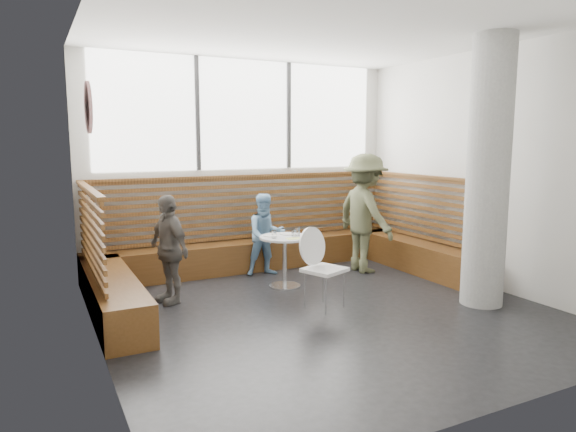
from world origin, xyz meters
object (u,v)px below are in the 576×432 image
concrete_column (488,173)px  child_back (266,235)px  cafe_table (285,251)px  adult_man (365,213)px  cafe_chair (321,261)px  child_left (169,249)px

concrete_column → child_back: 3.19m
cafe_table → adult_man: 1.54m
concrete_column → child_back: bearing=126.3°
cafe_chair → child_left: bearing=126.1°
concrete_column → child_left: (-3.40, 1.78, -0.93)m
cafe_table → cafe_chair: 0.96m
cafe_table → child_left: bearing=178.5°
child_left → cafe_chair: bearing=41.4°
concrete_column → adult_man: (-0.36, 1.97, -0.70)m
cafe_chair → adult_man: size_ratio=0.54×
concrete_column → child_left: bearing=152.3°
concrete_column → cafe_table: bearing=136.4°
cafe_table → cafe_chair: bearing=-89.0°
cafe_chair → child_back: child_back is taller
cafe_table → child_left: child_left is taller
concrete_column → adult_man: bearing=100.4°
cafe_chair → adult_man: (1.45, 1.18, 0.33)m
cafe_chair → child_left: child_left is taller
cafe_table → child_left: (-1.57, 0.04, 0.17)m
adult_man → child_left: 3.05m
child_back → child_left: child_left is taller
concrete_column → cafe_chair: concrete_column is taller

